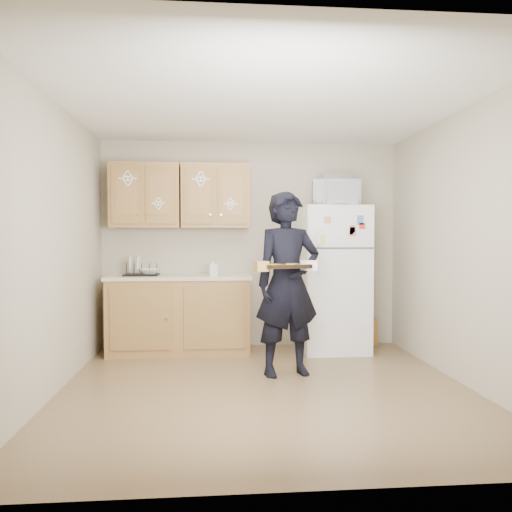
% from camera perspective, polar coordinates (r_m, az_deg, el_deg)
% --- Properties ---
extents(floor, '(3.60, 3.60, 0.00)m').
position_cam_1_polar(floor, '(4.55, 1.13, -14.91)').
color(floor, brown).
rests_on(floor, ground).
extents(ceiling, '(3.60, 3.60, 0.00)m').
position_cam_1_polar(ceiling, '(4.51, 1.16, 17.11)').
color(ceiling, white).
rests_on(ceiling, wall_back).
extents(wall_back, '(3.60, 0.04, 2.50)m').
position_cam_1_polar(wall_back, '(6.15, -0.62, 1.31)').
color(wall_back, '#B0A58F').
rests_on(wall_back, floor).
extents(wall_front, '(3.60, 0.04, 2.50)m').
position_cam_1_polar(wall_front, '(2.57, 5.36, 0.34)').
color(wall_front, '#B0A58F').
rests_on(wall_front, floor).
extents(wall_left, '(0.04, 3.60, 2.50)m').
position_cam_1_polar(wall_left, '(4.54, -22.10, 0.92)').
color(wall_left, '#B0A58F').
rests_on(wall_left, floor).
extents(wall_right, '(0.04, 3.60, 2.50)m').
position_cam_1_polar(wall_right, '(4.89, 22.64, 0.98)').
color(wall_right, '#B0A58F').
rests_on(wall_right, floor).
extents(refrigerator, '(0.75, 0.70, 1.70)m').
position_cam_1_polar(refrigerator, '(5.95, 8.82, -2.59)').
color(refrigerator, white).
rests_on(refrigerator, floor).
extents(base_cabinet, '(1.60, 0.60, 0.86)m').
position_cam_1_polar(base_cabinet, '(5.89, -8.71, -6.75)').
color(base_cabinet, brown).
rests_on(base_cabinet, floor).
extents(countertop, '(1.64, 0.64, 0.04)m').
position_cam_1_polar(countertop, '(5.84, -8.73, -2.38)').
color(countertop, beige).
rests_on(countertop, base_cabinet).
extents(upper_cab_left, '(0.80, 0.33, 0.75)m').
position_cam_1_polar(upper_cab_left, '(6.02, -12.52, 6.73)').
color(upper_cab_left, brown).
rests_on(upper_cab_left, wall_back).
extents(upper_cab_right, '(0.80, 0.33, 0.75)m').
position_cam_1_polar(upper_cab_right, '(5.97, -4.64, 6.81)').
color(upper_cab_right, brown).
rests_on(upper_cab_right, wall_back).
extents(cereal_box, '(0.20, 0.07, 0.32)m').
position_cam_1_polar(cereal_box, '(6.41, 12.80, -8.52)').
color(cereal_box, gold).
rests_on(cereal_box, floor).
extents(person, '(0.73, 0.56, 1.78)m').
position_cam_1_polar(person, '(4.84, 3.65, -3.16)').
color(person, black).
rests_on(person, floor).
extents(baking_tray, '(0.46, 0.38, 0.04)m').
position_cam_1_polar(baking_tray, '(4.53, 3.36, -1.25)').
color(baking_tray, black).
rests_on(baking_tray, person).
extents(pizza_front_left, '(0.13, 0.13, 0.02)m').
position_cam_1_polar(pizza_front_left, '(4.43, 2.54, -1.11)').
color(pizza_front_left, yellow).
rests_on(pizza_front_left, baking_tray).
extents(pizza_front_right, '(0.13, 0.13, 0.02)m').
position_cam_1_polar(pizza_front_right, '(4.50, 4.79, -1.07)').
color(pizza_front_right, yellow).
rests_on(pizza_front_right, baking_tray).
extents(pizza_back_left, '(0.13, 0.13, 0.02)m').
position_cam_1_polar(pizza_back_left, '(4.56, 1.95, -1.03)').
color(pizza_back_left, yellow).
rests_on(pizza_back_left, baking_tray).
extents(pizza_back_right, '(0.13, 0.13, 0.02)m').
position_cam_1_polar(pizza_back_right, '(4.62, 4.15, -0.99)').
color(pizza_back_right, yellow).
rests_on(pizza_back_right, baking_tray).
extents(microwave, '(0.58, 0.43, 0.30)m').
position_cam_1_polar(microwave, '(5.91, 9.10, 7.07)').
color(microwave, white).
rests_on(microwave, refrigerator).
extents(foil_pan, '(0.36, 0.27, 0.07)m').
position_cam_1_polar(foil_pan, '(5.96, 9.00, 8.82)').
color(foil_pan, '#A9A8AF').
rests_on(foil_pan, microwave).
extents(dish_rack, '(0.39, 0.30, 0.15)m').
position_cam_1_polar(dish_rack, '(5.87, -12.94, -1.44)').
color(dish_rack, black).
rests_on(dish_rack, countertop).
extents(bowl, '(0.26, 0.26, 0.06)m').
position_cam_1_polar(bowl, '(5.86, -12.03, -1.72)').
color(bowl, silver).
rests_on(bowl, dish_rack).
extents(soap_bottle, '(0.12, 0.12, 0.20)m').
position_cam_1_polar(soap_bottle, '(5.68, -4.99, -1.27)').
color(soap_bottle, white).
rests_on(soap_bottle, countertop).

